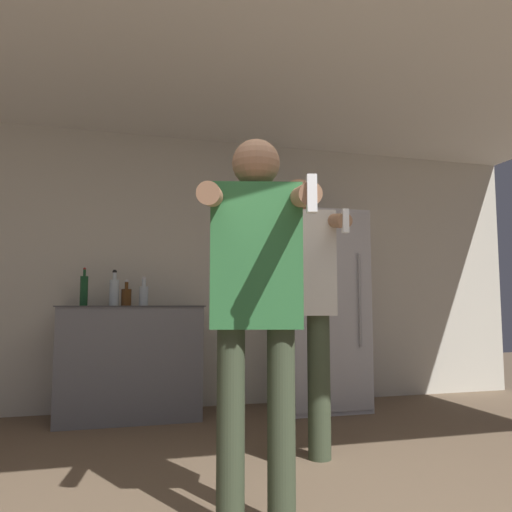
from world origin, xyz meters
TOP-DOWN VIEW (x-y plane):
  - wall_back at (0.00, 3.40)m, footprint 7.00×0.06m
  - ceiling_slab at (0.00, 1.68)m, footprint 7.00×3.89m
  - refrigerator at (1.13, 3.01)m, footprint 0.75×0.74m
  - counter at (-0.56, 3.06)m, footprint 1.17×0.65m
  - bottle_tall_gin at (-0.70, 3.08)m, footprint 0.08×0.08m
  - bottle_amber_bourbon at (-0.60, 3.08)m, footprint 0.09×0.09m
  - bottle_clear_vodka at (-0.95, 3.08)m, footprint 0.06×0.06m
  - bottle_red_label at (-0.46, 3.08)m, footprint 0.08×0.08m
  - person_woman_foreground at (-0.09, 0.76)m, footprint 0.55×0.61m
  - person_man_side at (0.43, 1.61)m, footprint 0.54×0.50m

SIDE VIEW (x-z plane):
  - counter at x=-0.56m, z-range 0.00..0.94m
  - refrigerator at x=1.13m, z-range 0.00..1.79m
  - person_man_side at x=0.43m, z-range 0.13..1.88m
  - bottle_amber_bourbon at x=-0.60m, z-range 0.90..1.13m
  - person_woman_foreground at x=-0.09m, z-range 0.18..1.86m
  - bottle_red_label at x=-0.46m, z-range 0.91..1.16m
  - bottle_tall_gin at x=-0.70m, z-range 0.91..1.21m
  - bottle_clear_vodka at x=-0.95m, z-range 0.91..1.23m
  - wall_back at x=0.00m, z-range 0.00..2.55m
  - ceiling_slab at x=0.00m, z-range 2.55..2.60m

